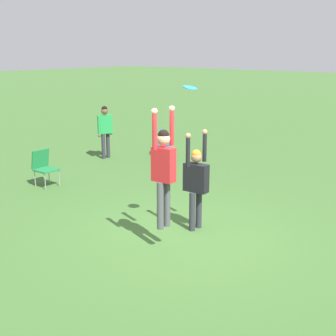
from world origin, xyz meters
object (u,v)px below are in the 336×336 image
at_px(camping_chair_1, 162,141).
at_px(camping_chair_2, 44,165).
at_px(frisbee, 190,88).
at_px(person_defending, 196,179).
at_px(person_jumping, 164,165).
at_px(person_spectator_near, 105,127).

xyz_separation_m(camping_chair_1, camping_chair_2, (-4.45, 0.16, 0.02)).
bearing_deg(frisbee, person_defending, 20.67).
bearing_deg(person_defending, person_jumping, -90.00).
height_order(person_jumping, camping_chair_2, person_jumping).
distance_m(person_jumping, frisbee, 1.42).
height_order(person_jumping, frisbee, frisbee).
bearing_deg(person_spectator_near, person_defending, -86.23).
height_order(camping_chair_2, person_spectator_near, person_spectator_near).
height_order(frisbee, camping_chair_2, frisbee).
bearing_deg(person_spectator_near, camping_chair_1, -12.86).
xyz_separation_m(person_jumping, person_defending, (1.07, 0.10, -0.49)).
bearing_deg(person_spectator_near, camping_chair_2, -129.61).
bearing_deg(person_jumping, person_defending, -90.00).
xyz_separation_m(person_defending, frisbee, (-0.44, -0.17, 1.76)).
relative_size(person_jumping, person_spectator_near, 1.27).
xyz_separation_m(person_jumping, camping_chair_1, (5.40, 4.69, -0.98)).
xyz_separation_m(person_defending, camping_chair_2, (-0.12, 4.75, -0.47)).
height_order(camping_chair_1, camping_chair_2, camping_chair_2).
height_order(person_defending, frisbee, frisbee).
bearing_deg(camping_chair_1, person_defending, 7.98).
xyz_separation_m(camping_chair_1, person_spectator_near, (-1.30, 1.26, 0.48)).
xyz_separation_m(person_jumping, frisbee, (0.63, -0.07, 1.27)).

